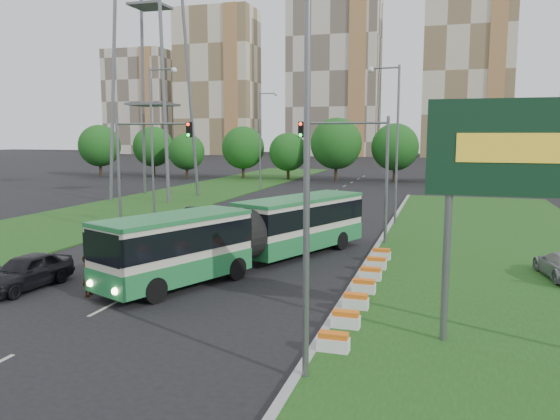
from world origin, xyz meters
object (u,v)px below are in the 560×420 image
(car_left_near, at_px, (26,271))
(pedestrian, at_px, (88,276))
(billboard, at_px, (528,159))
(articulated_bus, at_px, (246,233))
(traffic_mast_left, at_px, (139,157))
(car_left_far, at_px, (195,217))
(traffic_mast_median, at_px, (361,159))
(shopping_trolley, at_px, (118,283))

(car_left_near, distance_m, pedestrian, 3.36)
(billboard, xyz_separation_m, pedestrian, (-16.93, 1.27, -5.28))
(articulated_bus, height_order, pedestrian, articulated_bus)
(traffic_mast_left, bearing_deg, billboard, -33.55)
(car_left_far, xyz_separation_m, pedestrian, (3.29, -17.28, 0.15))
(billboard, height_order, traffic_mast_median, same)
(traffic_mast_left, distance_m, pedestrian, 15.52)
(billboard, xyz_separation_m, traffic_mast_left, (-22.63, 15.00, -0.81))
(billboard, distance_m, car_left_far, 27.97)
(traffic_mast_left, distance_m, shopping_trolley, 15.12)
(traffic_mast_median, bearing_deg, billboard, -64.97)
(billboard, xyz_separation_m, articulated_bus, (-12.29, 8.27, -4.40))
(articulated_bus, bearing_deg, shopping_trolley, -99.80)
(articulated_bus, distance_m, car_left_far, 13.02)
(traffic_mast_left, xyz_separation_m, articulated_bus, (10.34, -6.73, -3.59))
(car_left_near, distance_m, car_left_far, 17.17)
(articulated_bus, xyz_separation_m, car_left_far, (-7.92, 10.29, -1.03))
(car_left_near, bearing_deg, pedestrian, 1.80)
(pedestrian, distance_m, shopping_trolley, 1.38)
(traffic_mast_left, bearing_deg, articulated_bus, -33.08)
(car_left_far, bearing_deg, traffic_mast_median, -23.33)
(traffic_mast_left, xyz_separation_m, car_left_near, (2.34, -13.62, -4.56))
(pedestrian, bearing_deg, car_left_far, -5.81)
(car_left_near, xyz_separation_m, pedestrian, (3.36, -0.11, 0.09))
(articulated_bus, height_order, car_left_near, articulated_bus)
(billboard, bearing_deg, traffic_mast_median, 115.03)
(traffic_mast_median, bearing_deg, shopping_trolley, -122.37)
(traffic_mast_left, xyz_separation_m, shopping_trolley, (6.46, -12.72, -5.01))
(traffic_mast_median, height_order, articulated_bus, traffic_mast_median)
(traffic_mast_median, bearing_deg, pedestrian, -122.70)
(shopping_trolley, bearing_deg, articulated_bus, 78.70)
(billboard, bearing_deg, pedestrian, 175.69)
(car_left_near, relative_size, shopping_trolley, 6.79)
(shopping_trolley, bearing_deg, car_left_near, -145.99)
(car_left_far, xyz_separation_m, shopping_trolley, (4.05, -16.27, -0.39))
(articulated_bus, bearing_deg, billboard, -10.79)
(pedestrian, bearing_deg, shopping_trolley, -53.44)
(billboard, height_order, car_left_far, billboard)
(car_left_far, bearing_deg, traffic_mast_left, -136.22)
(traffic_mast_left, bearing_deg, shopping_trolley, -63.06)
(traffic_mast_median, xyz_separation_m, traffic_mast_left, (-15.16, -1.00, 0.00))
(car_left_near, relative_size, pedestrian, 2.62)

